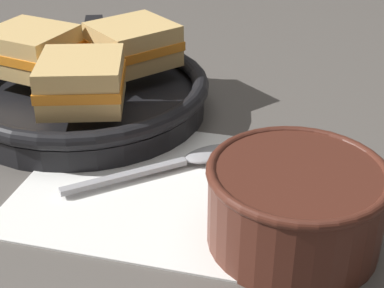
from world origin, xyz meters
The scene contains 8 objects.
ground_plane centered at (0.00, 0.00, 0.00)m, with size 4.00×4.00×0.00m, color #56514C.
napkin centered at (0.00, 0.00, 0.00)m, with size 0.26×0.23×0.00m.
soup_bowl centered at (0.11, -0.06, 0.04)m, with size 0.14×0.14×0.07m.
spoon centered at (0.02, 0.04, 0.01)m, with size 0.15×0.12×0.01m.
skillet centered at (-0.11, 0.13, 0.02)m, with size 0.27×0.37×0.04m.
sandwich_near_left centered at (-0.07, 0.18, 0.06)m, with size 0.12×0.12×0.05m.
sandwich_near_right centered at (-0.18, 0.15, 0.06)m, with size 0.11×0.10×0.05m.
sandwich_far_left centered at (-0.09, 0.07, 0.06)m, with size 0.10×0.10×0.05m.
Camera 1 is at (0.10, -0.43, 0.29)m, focal length 55.00 mm.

